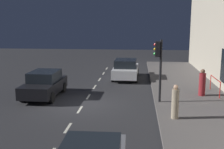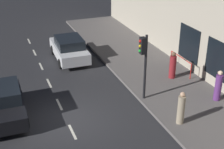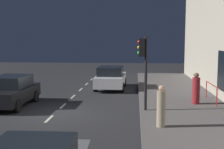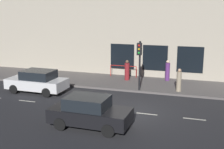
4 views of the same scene
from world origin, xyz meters
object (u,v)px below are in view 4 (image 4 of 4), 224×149
at_px(pedestrian_0, 179,81).
at_px(parked_car_0, 37,81).
at_px(pedestrian_2, 168,71).
at_px(pedestrian_1, 127,71).
at_px(parked_car_1, 90,112).
at_px(traffic_light, 139,56).

bearing_deg(pedestrian_0, parked_car_0, -93.24).
distance_m(parked_car_0, pedestrian_2, 10.14).
height_order(parked_car_0, pedestrian_1, pedestrian_1).
height_order(parked_car_0, parked_car_1, same).
height_order(traffic_light, parked_car_0, traffic_light).
distance_m(traffic_light, pedestrian_0, 3.25).
relative_size(parked_car_1, pedestrian_0, 2.52).
bearing_deg(parked_car_1, pedestrian_1, -175.24).
bearing_deg(parked_car_1, pedestrian_2, 167.46).
relative_size(pedestrian_0, pedestrian_1, 0.99).
relative_size(parked_car_0, pedestrian_2, 2.56).
xyz_separation_m(parked_car_1, pedestrian_1, (9.59, 0.59, 0.11)).
relative_size(pedestrian_0, pedestrian_2, 0.97).
bearing_deg(pedestrian_1, traffic_light, 144.25).
bearing_deg(pedestrian_0, pedestrian_1, -135.54).
bearing_deg(pedestrian_0, pedestrian_2, -177.64).
relative_size(parked_car_1, pedestrian_1, 2.49).
distance_m(pedestrian_0, pedestrian_2, 3.16).
height_order(parked_car_1, pedestrian_2, pedestrian_2).
relative_size(parked_car_0, pedestrian_1, 2.60).
bearing_deg(pedestrian_2, parked_car_1, 149.60).
xyz_separation_m(pedestrian_0, pedestrian_2, (2.94, 1.16, 0.02)).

